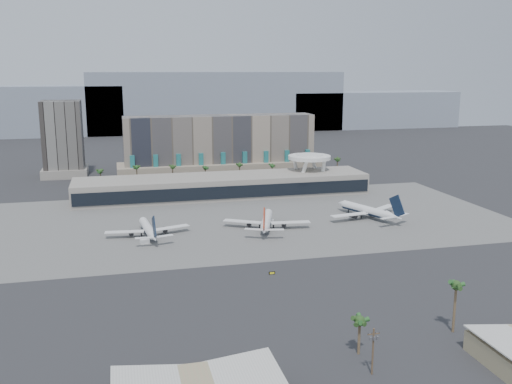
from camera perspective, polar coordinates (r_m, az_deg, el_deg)
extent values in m
plane|color=#232326|center=(231.49, 1.77, -6.12)|extent=(900.00, 900.00, 0.00)
cube|color=#5B5B59|center=(282.65, -1.23, -2.73)|extent=(260.00, 130.00, 0.06)
cube|color=gray|center=(693.66, -24.04, 7.37)|extent=(260.00, 60.00, 55.00)
cube|color=gray|center=(693.06, -3.95, 8.99)|extent=(300.00, 60.00, 70.00)
cube|color=gray|center=(754.48, 11.35, 8.09)|extent=(220.00, 60.00, 45.00)
cube|color=gray|center=(396.20, -3.64, 4.64)|extent=(130.00, 22.00, 42.00)
cube|color=tan|center=(396.66, -3.56, 2.31)|extent=(140.00, 30.00, 10.00)
cube|color=#206D70|center=(380.10, -12.23, 2.24)|extent=(3.00, 2.00, 18.00)
cube|color=#206D70|center=(380.77, -9.97, 2.35)|extent=(3.00, 2.00, 18.00)
cube|color=#206D70|center=(382.03, -7.73, 2.45)|extent=(3.00, 2.00, 18.00)
cube|color=#206D70|center=(383.87, -5.50, 2.55)|extent=(3.00, 2.00, 18.00)
cube|color=#206D70|center=(386.29, -3.30, 2.65)|extent=(3.00, 2.00, 18.00)
cube|color=#206D70|center=(389.27, -1.13, 2.74)|extent=(3.00, 2.00, 18.00)
cube|color=#206D70|center=(392.80, 1.01, 2.82)|extent=(3.00, 2.00, 18.00)
cube|color=#206D70|center=(396.87, 3.11, 2.90)|extent=(3.00, 2.00, 18.00)
cube|color=#206D70|center=(401.46, 5.16, 2.98)|extent=(3.00, 2.00, 18.00)
cube|color=black|center=(415.77, -18.73, 5.07)|extent=(26.00, 26.00, 52.00)
cube|color=#A1998D|center=(418.96, -18.52, 1.95)|extent=(30.00, 30.00, 6.00)
cube|color=#A1998D|center=(333.79, -3.30, 0.62)|extent=(170.00, 32.00, 12.00)
cube|color=black|center=(318.31, -2.76, -0.03)|extent=(168.00, 0.60, 7.00)
cube|color=black|center=(332.42, -3.32, 1.84)|extent=(170.00, 12.00, 2.50)
cylinder|color=white|center=(360.49, 5.96, 2.24)|extent=(6.98, 6.99, 21.89)
cylinder|color=white|center=(356.43, 4.03, 2.16)|extent=(6.98, 6.99, 21.89)
cylinder|color=white|center=(344.53, 4.68, 1.81)|extent=(6.98, 6.99, 21.89)
cylinder|color=white|center=(348.73, 6.66, 1.89)|extent=(6.98, 6.99, 21.89)
cylinder|color=white|center=(351.03, 5.36, 3.48)|extent=(26.00, 26.00, 2.20)
cylinder|color=white|center=(350.84, 5.37, 3.69)|extent=(16.00, 16.00, 1.20)
cylinder|color=brown|center=(362.93, -15.27, 1.14)|extent=(0.70, 0.70, 12.00)
sphere|color=#294A1D|center=(361.93, -15.32, 2.03)|extent=(2.80, 2.80, 2.80)
cylinder|color=brown|center=(362.97, -11.80, 1.31)|extent=(0.70, 0.70, 12.00)
sphere|color=#294A1D|center=(361.97, -11.84, 2.20)|extent=(2.80, 2.80, 2.80)
cylinder|color=brown|center=(364.33, -8.34, 1.48)|extent=(0.70, 0.70, 12.00)
sphere|color=#294A1D|center=(363.33, -8.37, 2.37)|extent=(2.80, 2.80, 2.80)
cylinder|color=brown|center=(366.86, -5.08, 1.64)|extent=(0.70, 0.70, 12.00)
sphere|color=#294A1D|center=(365.87, -5.09, 2.52)|extent=(2.80, 2.80, 2.80)
cylinder|color=brown|center=(370.98, -1.56, 1.80)|extent=(0.70, 0.70, 12.00)
sphere|color=#294A1D|center=(370.00, -1.57, 2.67)|extent=(2.80, 2.80, 2.80)
cylinder|color=brown|center=(376.19, 1.71, 1.94)|extent=(0.70, 0.70, 12.00)
sphere|color=#294A1D|center=(375.23, 1.72, 2.80)|extent=(2.80, 2.80, 2.80)
cylinder|color=brown|center=(382.60, 4.89, 2.08)|extent=(0.70, 0.70, 12.00)
sphere|color=#294A1D|center=(381.65, 4.91, 2.92)|extent=(2.80, 2.80, 2.80)
cylinder|color=brown|center=(390.52, 8.09, 2.20)|extent=(0.70, 0.70, 12.00)
sphere|color=#294A1D|center=(389.59, 8.12, 3.03)|extent=(2.80, 2.80, 2.80)
cube|color=silver|center=(130.14, -1.58, -18.38)|extent=(18.65, 22.60, 2.30)
cylinder|color=#4C3826|center=(145.26, 11.60, -15.37)|extent=(0.44, 0.44, 12.00)
cube|color=#4C3826|center=(143.21, 11.68, -13.73)|extent=(3.20, 0.22, 0.22)
cylinder|color=slate|center=(143.00, 11.39, -14.20)|extent=(0.56, 0.56, 0.90)
cylinder|color=slate|center=(143.36, 11.73, -14.15)|extent=(0.56, 0.56, 0.90)
cylinder|color=slate|center=(143.73, 12.06, -14.09)|extent=(0.56, 0.56, 0.90)
cylinder|color=black|center=(142.55, 11.17, -13.72)|extent=(0.12, 0.12, 0.30)
cylinder|color=black|center=(143.67, 12.21, -13.56)|extent=(0.12, 0.12, 0.30)
cylinder|color=white|center=(259.34, -10.79, -3.54)|extent=(6.34, 25.82, 3.75)
cylinder|color=#0E1C31|center=(259.38, -10.79, -3.57)|extent=(6.22, 25.30, 3.67)
cone|color=white|center=(273.35, -11.28, -2.75)|extent=(4.16, 4.58, 3.75)
cone|color=white|center=(243.55, -10.17, -4.48)|extent=(4.59, 8.78, 3.75)
cube|color=white|center=(257.32, -13.02, -3.90)|extent=(17.18, 5.53, 0.33)
cube|color=white|center=(260.28, -8.51, -3.53)|extent=(17.21, 8.74, 0.33)
cylinder|color=black|center=(258.33, -12.41, -4.02)|extent=(2.43, 3.94, 2.06)
cylinder|color=black|center=(260.48, -9.13, -3.76)|extent=(2.43, 3.94, 2.06)
cube|color=#0E1C31|center=(240.88, -10.16, -3.46)|extent=(1.34, 8.52, 9.87)
cube|color=white|center=(241.92, -11.13, -4.52)|extent=(7.57, 2.34, 0.23)
cube|color=white|center=(243.21, -9.16, -4.35)|extent=(7.77, 3.80, 0.23)
cylinder|color=black|center=(269.55, -11.11, -3.54)|extent=(0.47, 0.47, 1.50)
cylinder|color=black|center=(258.75, -11.39, -4.21)|extent=(0.66, 0.66, 1.50)
cylinder|color=black|center=(259.61, -10.08, -4.10)|extent=(0.66, 0.66, 1.50)
cylinder|color=white|center=(266.78, 1.07, -2.82)|extent=(12.45, 27.59, 4.06)
cylinder|color=#0E1C31|center=(266.82, 1.07, -2.86)|extent=(12.20, 27.03, 3.98)
cone|color=white|center=(282.12, 1.25, -1.99)|extent=(5.28, 5.60, 4.06)
cone|color=white|center=(249.46, 0.85, -3.81)|extent=(6.69, 9.95, 4.06)
cube|color=white|center=(266.78, -1.34, -2.96)|extent=(17.85, 12.67, 0.36)
cube|color=white|center=(265.60, 3.47, -3.05)|extent=(18.60, 5.97, 0.36)
cylinder|color=black|center=(267.26, -0.68, -3.16)|extent=(3.38, 4.55, 2.23)
cylinder|color=black|center=(266.41, 2.81, -3.22)|extent=(3.38, 4.55, 2.23)
cube|color=#A32A12|center=(246.59, 0.83, -2.73)|extent=(3.34, 8.92, 10.69)
cube|color=white|center=(248.65, -0.22, -3.74)|extent=(8.28, 5.58, 0.25)
cube|color=white|center=(248.13, 1.89, -3.79)|extent=(8.39, 3.62, 0.25)
cylinder|color=black|center=(277.93, 1.19, -2.82)|extent=(0.51, 0.51, 1.62)
cylinder|color=black|center=(266.74, 0.36, -3.46)|extent=(0.71, 0.71, 1.62)
cylinder|color=black|center=(266.40, 1.76, -3.48)|extent=(0.71, 0.71, 1.62)
cylinder|color=white|center=(290.64, 10.82, -1.75)|extent=(14.66, 28.64, 4.27)
cylinder|color=#0E1C31|center=(290.68, 10.81, -1.78)|extent=(14.36, 28.07, 4.18)
cone|color=white|center=(302.06, 8.54, -1.14)|extent=(5.73, 6.03, 4.27)
cone|color=white|center=(278.33, 13.61, -2.43)|extent=(7.50, 10.50, 4.27)
cube|color=white|center=(281.91, 9.31, -2.26)|extent=(19.65, 7.39, 0.37)
cube|color=white|center=(298.49, 12.52, -1.59)|extent=(18.37, 14.17, 0.37)
cylinder|color=black|center=(284.74, 9.69, -2.35)|extent=(3.75, 4.83, 2.35)
cylinder|color=black|center=(296.78, 12.02, -1.85)|extent=(3.75, 4.83, 2.35)
cube|color=#0E1C31|center=(276.01, 13.91, -1.38)|extent=(4.05, 9.21, 11.23)
cube|color=white|center=(274.00, 13.12, -2.52)|extent=(8.85, 4.28, 0.27)
cube|color=white|center=(281.09, 14.42, -2.22)|extent=(8.58, 6.25, 0.27)
cylinder|color=black|center=(299.06, 9.23, -1.89)|extent=(0.53, 0.53, 1.71)
cylinder|color=black|center=(288.26, 10.47, -2.47)|extent=(0.75, 0.75, 1.71)
cylinder|color=black|center=(293.07, 11.41, -2.26)|extent=(0.75, 0.75, 1.71)
cube|color=silver|center=(247.79, -11.07, -4.88)|extent=(4.21, 2.75, 1.89)
cube|color=silver|center=(274.38, 1.38, -2.98)|extent=(4.17, 3.03, 1.93)
cube|color=black|center=(208.19, 1.60, -8.09)|extent=(2.31, 0.36, 1.05)
cube|color=gold|center=(208.02, 1.62, -8.11)|extent=(1.68, 0.09, 0.63)
cylinder|color=black|center=(208.05, 1.38, -8.17)|extent=(0.13, 0.13, 0.63)
cylinder|color=black|center=(208.47, 1.83, -8.13)|extent=(0.13, 0.13, 0.63)
cylinder|color=brown|center=(154.41, 10.27, -14.07)|extent=(0.70, 0.70, 9.60)
sphere|color=#294A1D|center=(152.49, 10.34, -12.55)|extent=(2.80, 2.80, 2.80)
cylinder|color=brown|center=(171.97, 19.24, -10.92)|extent=(0.70, 0.70, 14.22)
sphere|color=#294A1D|center=(169.50, 19.40, -8.80)|extent=(2.80, 2.80, 2.80)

